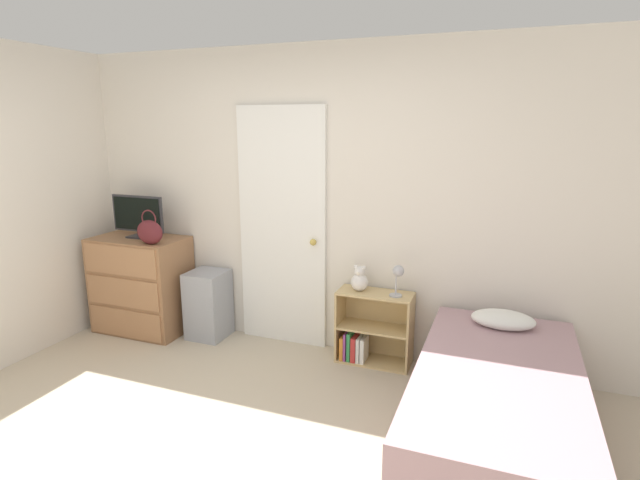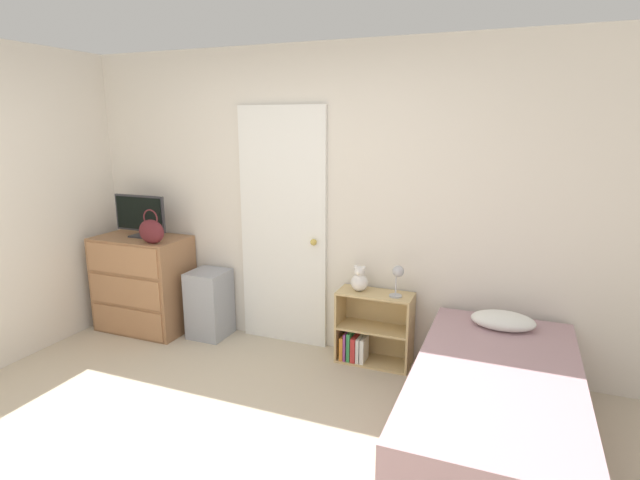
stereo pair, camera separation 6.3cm
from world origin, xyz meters
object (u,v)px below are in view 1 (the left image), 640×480
at_px(desk_lamp, 398,275).
at_px(handbag, 150,232).
at_px(bed, 496,408).
at_px(bookshelf, 369,332).
at_px(teddy_bear, 360,280).
at_px(tv, 138,216).
at_px(storage_bin, 208,304).
at_px(dresser, 142,284).

bearing_deg(desk_lamp, handbag, -173.45).
height_order(handbag, bed, handbag).
relative_size(bookshelf, teddy_bear, 2.84).
bearing_deg(desk_lamp, bookshelf, 169.02).
distance_m(tv, handbag, 0.35).
bearing_deg(storage_bin, tv, -175.22).
distance_m(teddy_bear, desk_lamp, 0.33).
bearing_deg(storage_bin, bookshelf, 1.80).
bearing_deg(tv, bed, -12.67).
relative_size(handbag, bookshelf, 0.50).
bearing_deg(dresser, desk_lamp, 2.05).
relative_size(tv, bed, 0.28).
height_order(bookshelf, desk_lamp, desk_lamp).
height_order(dresser, bed, dresser).
bearing_deg(dresser, bed, -12.20).
relative_size(dresser, bookshelf, 1.48).
bearing_deg(storage_bin, desk_lamp, 0.07).
relative_size(handbag, desk_lamp, 1.19).
distance_m(desk_lamp, bed, 1.22).
bearing_deg(handbag, teddy_bear, 8.84).
distance_m(handbag, storage_bin, 0.84).
height_order(dresser, bookshelf, dresser).
height_order(handbag, teddy_bear, handbag).
xyz_separation_m(storage_bin, bed, (2.52, -0.77, -0.05)).
bearing_deg(desk_lamp, bed, -44.70).
xyz_separation_m(tv, teddy_bear, (2.09, 0.10, -0.40)).
xyz_separation_m(dresser, handbag, (0.28, -0.16, 0.56)).
height_order(tv, storage_bin, tv).
bearing_deg(bed, dresser, 167.80).
bearing_deg(bed, storage_bin, 162.94).
relative_size(desk_lamp, bed, 0.13).
distance_m(teddy_bear, bed, 1.44).
xyz_separation_m(tv, storage_bin, (0.67, 0.06, -0.79)).
height_order(dresser, storage_bin, dresser).
bearing_deg(teddy_bear, bookshelf, 5.51).
relative_size(handbag, teddy_bear, 1.43).
bearing_deg(bookshelf, dresser, -176.54).
relative_size(handbag, bed, 0.16).
height_order(storage_bin, teddy_bear, teddy_bear).
bearing_deg(bookshelf, desk_lamp, -10.98).
bearing_deg(tv, bookshelf, 2.72).
distance_m(tv, desk_lamp, 2.43).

